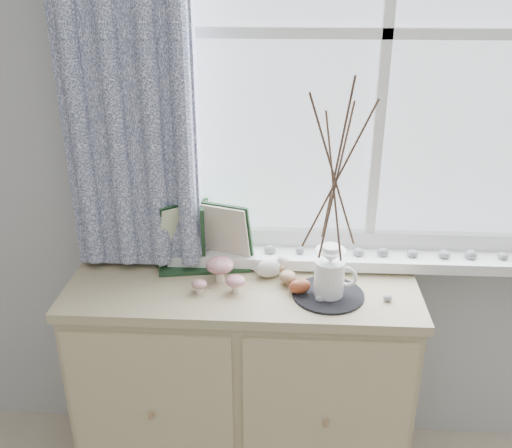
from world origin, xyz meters
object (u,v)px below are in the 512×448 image
botanical_book (202,239)px  toadstool_cluster (221,272)px  sideboard (243,383)px  twig_pitcher (336,173)px

botanical_book → toadstool_cluster: (0.07, -0.08, -0.08)m
sideboard → toadstool_cluster: (-0.07, -0.00, 0.48)m
botanical_book → toadstool_cluster: 0.14m
sideboard → toadstool_cluster: 0.48m
twig_pitcher → toadstool_cluster: bearing=-169.0°
sideboard → botanical_book: (-0.14, 0.08, 0.56)m
botanical_book → sideboard: bearing=-38.4°
sideboard → twig_pitcher: twig_pitcher is taller
toadstool_cluster → twig_pitcher: bearing=-7.8°
sideboard → botanical_book: 0.58m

